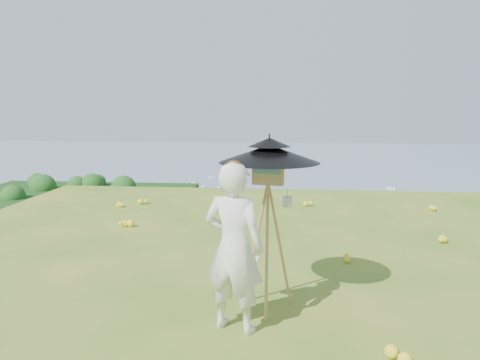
# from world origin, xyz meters

# --- Properties ---
(ground) EXTENTS (14.00, 14.00, 0.00)m
(ground) POSITION_xyz_m (0.00, 0.00, 0.00)
(ground) COLOR #407220
(ground) RESTS_ON ground
(shoreline_tier) EXTENTS (170.00, 28.00, 8.00)m
(shoreline_tier) POSITION_xyz_m (0.00, 75.00, -36.00)
(shoreline_tier) COLOR #6F6559
(shoreline_tier) RESTS_ON bay_water
(bay_water) EXTENTS (700.00, 700.00, 0.00)m
(bay_water) POSITION_xyz_m (0.00, 240.00, -34.00)
(bay_water) COLOR #758CA8
(bay_water) RESTS_ON ground
(peninsula) EXTENTS (90.00, 60.00, 12.00)m
(peninsula) POSITION_xyz_m (-75.00, 155.00, -29.00)
(peninsula) COLOR #0E360F
(peninsula) RESTS_ON bay_water
(slope_trees) EXTENTS (110.00, 50.00, 6.00)m
(slope_trees) POSITION_xyz_m (0.00, 35.00, -15.00)
(slope_trees) COLOR #174615
(slope_trees) RESTS_ON forest_slope
(harbor_town) EXTENTS (110.00, 22.00, 5.00)m
(harbor_town) POSITION_xyz_m (0.00, 75.00, -29.50)
(harbor_town) COLOR silver
(harbor_town) RESTS_ON shoreline_tier
(moored_boats) EXTENTS (140.00, 140.00, 0.70)m
(moored_boats) POSITION_xyz_m (-12.50, 161.00, -33.65)
(moored_boats) COLOR white
(moored_boats) RESTS_ON bay_water
(wildflowers) EXTENTS (10.00, 10.50, 0.12)m
(wildflowers) POSITION_xyz_m (0.00, 0.25, 0.06)
(wildflowers) COLOR yellow
(wildflowers) RESTS_ON ground
(painter) EXTENTS (0.73, 0.60, 1.72)m
(painter) POSITION_xyz_m (-1.29, -1.19, 0.86)
(painter) COLOR silver
(painter) RESTS_ON ground
(field_easel) EXTENTS (0.80, 0.80, 1.75)m
(field_easel) POSITION_xyz_m (-0.97, -0.67, 0.88)
(field_easel) COLOR #A07443
(field_easel) RESTS_ON ground
(sun_umbrella) EXTENTS (1.44, 1.44, 0.51)m
(sun_umbrella) POSITION_xyz_m (-0.96, -0.64, 1.70)
(sun_umbrella) COLOR black
(sun_umbrella) RESTS_ON field_easel
(painter_cap) EXTENTS (0.28, 0.31, 0.10)m
(painter_cap) POSITION_xyz_m (-1.29, -1.19, 1.67)
(painter_cap) COLOR #E37D7F
(painter_cap) RESTS_ON painter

